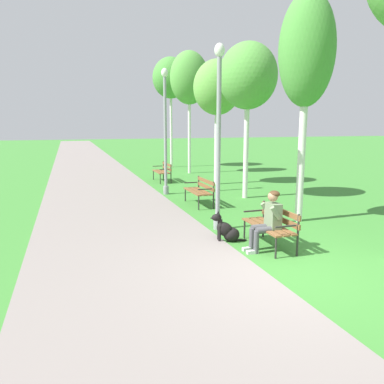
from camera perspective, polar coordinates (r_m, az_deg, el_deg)
ground_plane at (r=6.97m, az=14.34°, el=-11.83°), size 120.00×120.00×0.00m
paved_path at (r=29.55m, az=-15.96°, el=4.90°), size 4.09×60.00×0.04m
park_bench_near at (r=8.20m, az=11.97°, el=-4.60°), size 0.55×1.50×0.85m
park_bench_mid at (r=12.12m, az=1.28°, el=0.42°), size 0.55×1.50×0.85m
park_bench_far at (r=17.13m, az=-4.39°, el=3.30°), size 0.55×1.50×0.85m
person_seated_on_near_bench at (r=7.89m, az=11.43°, el=-3.91°), size 0.74×0.49×1.25m
dog_black at (r=8.43m, az=5.29°, el=-5.79°), size 0.83×0.36×0.71m
lamp_post_near at (r=9.11m, az=4.02°, el=8.30°), size 0.24×0.24×4.40m
lamp_post_mid at (r=13.86m, az=-4.05°, el=9.20°), size 0.24×0.24×4.51m
birch_tree_second at (r=10.45m, az=16.93°, el=19.48°), size 1.42×1.36×5.79m
birch_tree_third at (r=13.34m, az=8.43°, el=16.83°), size 1.95×2.04×5.26m
birch_tree_fourth at (r=16.29m, az=3.82°, el=15.38°), size 2.01×1.85×5.21m
birch_tree_fifth at (r=20.00m, az=-0.41°, el=16.78°), size 1.99×1.71×6.21m
birch_tree_sixth at (r=22.92m, az=-3.24°, el=16.75°), size 2.10×2.09×6.38m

